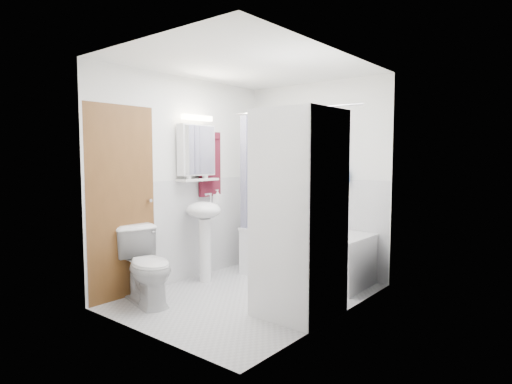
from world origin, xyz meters
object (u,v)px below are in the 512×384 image
Objects in this scene: washer_dryer at (298,213)px; bathtub at (305,252)px; sink at (204,223)px; toilet at (147,266)px.

bathtub is at bearing 119.98° from washer_dryer.
bathtub is 1.33m from washer_dryer.
sink is 0.55× the size of washer_dryer.
toilet is (0.09, -0.88, -0.33)m from sink.
washer_dryer reaches higher than toilet.
toilet is at bearing -151.33° from washer_dryer.
washer_dryer is at bearing -47.88° from toilet.
washer_dryer is (0.57, -1.03, 0.63)m from bathtub.
sink reaches higher than bathtub.
sink is at bearing 19.92° from toilet.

